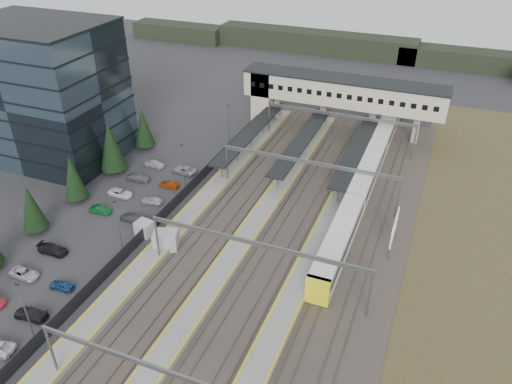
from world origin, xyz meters
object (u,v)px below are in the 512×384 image
at_px(office_building, 45,92).
at_px(billboard, 394,229).
at_px(train, 367,174).
at_px(footbridge, 329,92).
at_px(relay_cabin_far, 145,228).
at_px(relay_cabin_near, 166,241).

relative_size(office_building, billboard, 3.97).
bearing_deg(train, footbridge, 121.99).
xyz_separation_m(relay_cabin_far, footbridge, (14.75, 45.70, 6.84)).
relative_size(footbridge, billboard, 6.59).
height_order(relay_cabin_far, footbridge, footbridge).
bearing_deg(billboard, footbridge, 117.86).
height_order(train, billboard, billboard).
bearing_deg(billboard, relay_cabin_far, -163.77).
relative_size(relay_cabin_near, relay_cabin_far, 1.48).
relative_size(relay_cabin_near, footbridge, 0.10).
distance_m(footbridge, train, 23.93).
distance_m(relay_cabin_far, billboard, 35.20).
height_order(relay_cabin_near, footbridge, footbridge).
bearing_deg(footbridge, relay_cabin_far, -107.88).
distance_m(relay_cabin_near, relay_cabin_far, 4.89).
bearing_deg(relay_cabin_near, footbridge, 77.88).
bearing_deg(train, relay_cabin_far, -136.11).
xyz_separation_m(footbridge, train, (12.30, -19.69, -5.80)).
distance_m(office_building, billboard, 63.54).
xyz_separation_m(relay_cabin_near, footbridge, (10.18, 47.40, 6.56)).
height_order(office_building, relay_cabin_near, office_building).
xyz_separation_m(office_building, train, (56.00, 10.31, -10.06)).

